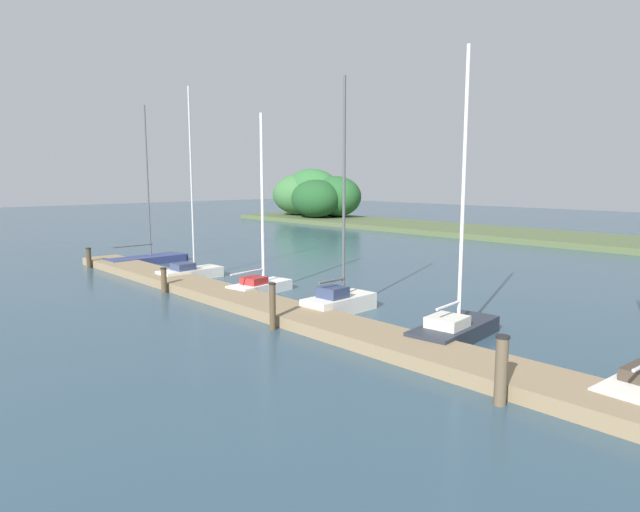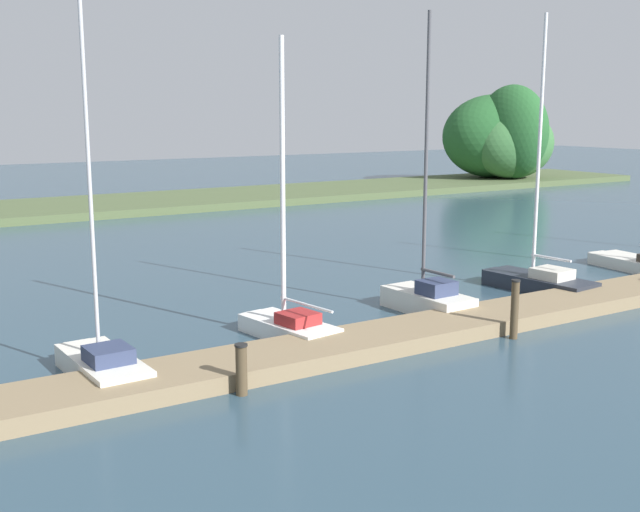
{
  "view_description": "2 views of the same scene",
  "coord_description": "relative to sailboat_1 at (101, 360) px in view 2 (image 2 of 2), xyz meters",
  "views": [
    {
      "loc": [
        12.59,
        1.87,
        4.47
      ],
      "look_at": [
        -1.94,
        15.24,
        1.62
      ],
      "focal_mm": 30.67,
      "sensor_mm": 36.0,
      "label": 1
    },
    {
      "loc": [
        -13.04,
        -0.98,
        5.25
      ],
      "look_at": [
        -2.93,
        15.17,
        1.67
      ],
      "focal_mm": 43.78,
      "sensor_mm": 36.0,
      "label": 2
    }
  ],
  "objects": [
    {
      "name": "sailboat_1",
      "position": [
        0.0,
        0.0,
        0.0
      ],
      "size": [
        1.21,
        3.07,
        8.32
      ],
      "rotation": [
        0.0,
        0.0,
        1.62
      ],
      "color": "silver",
      "rests_on": "ground"
    },
    {
      "name": "sailboat_4",
      "position": [
        13.16,
        0.79,
        0.01
      ],
      "size": [
        1.58,
        3.63,
        7.92
      ],
      "rotation": [
        0.0,
        0.0,
        1.68
      ],
      "color": "#232833",
      "rests_on": "ground"
    },
    {
      "name": "mooring_piling_2",
      "position": [
        8.95,
        -2.38,
        0.32
      ],
      "size": [
        0.21,
        0.21,
        1.41
      ],
      "color": "#4C3D28",
      "rests_on": "ground"
    },
    {
      "name": "far_shore",
      "position": [
        8.84,
        26.47,
        2.14
      ],
      "size": [
        75.89,
        8.1,
        7.02
      ],
      "color": "#4C5B38",
      "rests_on": "ground"
    },
    {
      "name": "mooring_piling_1",
      "position": [
        1.94,
        -2.31,
        0.12
      ],
      "size": [
        0.25,
        0.25,
        0.99
      ],
      "color": "#4C3D28",
      "rests_on": "ground"
    },
    {
      "name": "sailboat_2",
      "position": [
        4.51,
        0.49,
        0.05
      ],
      "size": [
        1.46,
        3.03,
        6.87
      ],
      "rotation": [
        0.0,
        0.0,
        1.73
      ],
      "color": "white",
      "rests_on": "ground"
    },
    {
      "name": "dock_pier",
      "position": [
        8.87,
        -1.23,
        -0.21
      ],
      "size": [
        32.67,
        1.8,
        0.35
      ],
      "color": "#847051",
      "rests_on": "ground"
    },
    {
      "name": "sailboat_3",
      "position": [
        8.79,
        0.61,
        0.07
      ],
      "size": [
        1.22,
        2.83,
        7.68
      ],
      "rotation": [
        0.0,
        0.0,
        1.61
      ],
      "color": "silver",
      "rests_on": "ground"
    }
  ]
}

